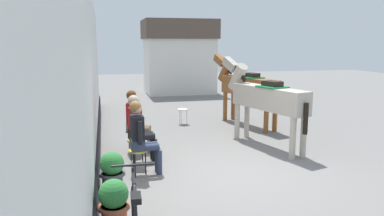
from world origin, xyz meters
The scene contains 11 objects.
ground_plane centered at (0.00, 3.00, 0.00)m, with size 40.00×40.00×0.00m, color slate.
pub_facade_wall centered at (-2.55, 1.50, 1.54)m, with size 0.34×14.00×3.40m.
distant_cottage centered at (1.40, 11.41, 1.80)m, with size 3.40×2.60×3.50m.
seated_visitor_near centered at (-1.58, 0.29, 0.78)m, with size 0.61×0.49×1.39m.
seated_visitor_middle centered at (-1.56, 1.05, 0.78)m, with size 0.61×0.49×1.39m.
seated_visitor_far centered at (-1.54, 1.80, 0.78)m, with size 0.61×0.48×1.39m.
saddled_horse_near centered at (1.44, 1.56, 1.16)m, with size 1.10×2.92×2.06m.
saddled_horse_far centered at (1.87, 3.81, 1.16)m, with size 1.10×2.92×2.06m.
flower_planter_nearest centered at (-2.14, -1.56, 0.33)m, with size 0.43×0.43×0.64m.
flower_planter_inner_near centered at (-2.12, -0.28, 0.33)m, with size 0.43×0.43×0.64m.
spare_stool_white centered at (0.07, 4.35, 0.40)m, with size 0.32×0.32×0.46m.
Camera 1 is at (-2.20, -6.27, 2.41)m, focal length 34.42 mm.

